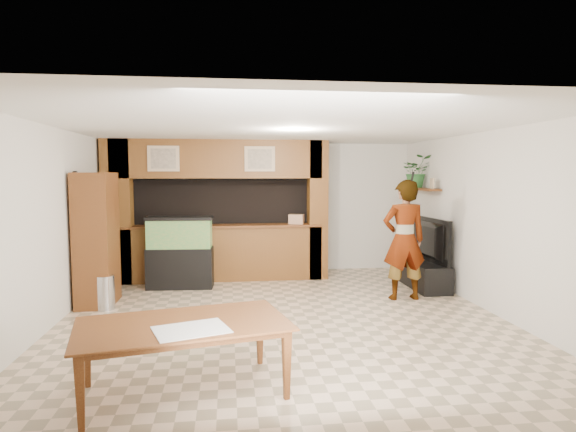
{
  "coord_description": "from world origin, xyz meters",
  "views": [
    {
      "loc": [
        -0.72,
        -6.47,
        1.98
      ],
      "look_at": [
        0.16,
        0.6,
        1.36
      ],
      "focal_mm": 30.0,
      "sensor_mm": 36.0,
      "label": 1
    }
  ],
  "objects": [
    {
      "name": "floor",
      "position": [
        0.0,
        0.0,
        0.0
      ],
      "size": [
        6.5,
        6.5,
        0.0
      ],
      "primitive_type": "plane",
      "color": "#CAAB8C",
      "rests_on": "ground"
    },
    {
      "name": "ceiling",
      "position": [
        0.0,
        0.0,
        2.6
      ],
      "size": [
        6.5,
        6.5,
        0.0
      ],
      "primitive_type": "plane",
      "color": "white",
      "rests_on": "wall_back"
    },
    {
      "name": "wall_back",
      "position": [
        0.0,
        3.25,
        1.3
      ],
      "size": [
        6.0,
        0.0,
        6.0
      ],
      "primitive_type": "plane",
      "rotation": [
        1.57,
        0.0,
        0.0
      ],
      "color": "silver",
      "rests_on": "floor"
    },
    {
      "name": "wall_left",
      "position": [
        -3.0,
        0.0,
        1.3
      ],
      "size": [
        0.0,
        6.5,
        6.5
      ],
      "primitive_type": "plane",
      "rotation": [
        1.57,
        0.0,
        1.57
      ],
      "color": "silver",
      "rests_on": "floor"
    },
    {
      "name": "wall_right",
      "position": [
        3.0,
        0.0,
        1.3
      ],
      "size": [
        0.0,
        6.5,
        6.5
      ],
      "primitive_type": "plane",
      "rotation": [
        1.57,
        0.0,
        -1.57
      ],
      "color": "silver",
      "rests_on": "floor"
    },
    {
      "name": "partition",
      "position": [
        -0.95,
        2.64,
        1.31
      ],
      "size": [
        4.2,
        0.99,
        2.6
      ],
      "color": "brown",
      "rests_on": "floor"
    },
    {
      "name": "wall_clock",
      "position": [
        -2.97,
        1.0,
        1.9
      ],
      "size": [
        0.05,
        0.25,
        0.25
      ],
      "color": "black",
      "rests_on": "wall_left"
    },
    {
      "name": "wall_shelf",
      "position": [
        2.85,
        1.95,
        1.7
      ],
      "size": [
        0.25,
        0.9,
        0.04
      ],
      "primitive_type": "cube",
      "color": "brown",
      "rests_on": "wall_right"
    },
    {
      "name": "pantry_cabinet",
      "position": [
        -2.7,
        1.01,
        1.0
      ],
      "size": [
        0.5,
        0.82,
        2.0
      ],
      "primitive_type": "cube",
      "color": "brown",
      "rests_on": "floor"
    },
    {
      "name": "trash_can",
      "position": [
        -2.53,
        0.72,
        0.25
      ],
      "size": [
        0.27,
        0.27,
        0.5
      ],
      "primitive_type": "cylinder",
      "color": "#B2B2B7",
      "rests_on": "floor"
    },
    {
      "name": "aquarium",
      "position": [
        -1.56,
        1.95,
        0.61
      ],
      "size": [
        1.12,
        0.42,
        1.25
      ],
      "rotation": [
        0.0,
        0.0,
        -0.06
      ],
      "color": "black",
      "rests_on": "floor"
    },
    {
      "name": "tv_stand",
      "position": [
        2.65,
        1.48,
        0.23
      ],
      "size": [
        0.5,
        1.36,
        0.45
      ],
      "primitive_type": "cube",
      "color": "black",
      "rests_on": "floor"
    },
    {
      "name": "television",
      "position": [
        2.65,
        1.48,
        0.84
      ],
      "size": [
        0.24,
        1.34,
        0.77
      ],
      "primitive_type": "imported",
      "rotation": [
        0.0,
        0.0,
        1.62
      ],
      "color": "black",
      "rests_on": "tv_stand"
    },
    {
      "name": "photo_frame",
      "position": [
        2.85,
        1.64,
        1.81
      ],
      "size": [
        0.03,
        0.14,
        0.18
      ],
      "primitive_type": "cube",
      "rotation": [
        0.0,
        0.0,
        -0.01
      ],
      "color": "tan",
      "rests_on": "wall_shelf"
    },
    {
      "name": "potted_plant",
      "position": [
        2.82,
        2.27,
        2.03
      ],
      "size": [
        0.63,
        0.57,
        0.62
      ],
      "primitive_type": "imported",
      "rotation": [
        0.0,
        0.0,
        -0.17
      ],
      "color": "#265F2A",
      "rests_on": "wall_shelf"
    },
    {
      "name": "person",
      "position": [
        2.02,
        0.73,
        0.95
      ],
      "size": [
        0.7,
        0.47,
        1.89
      ],
      "primitive_type": "imported",
      "rotation": [
        0.0,
        0.0,
        3.16
      ],
      "color": "#A4855A",
      "rests_on": "floor"
    },
    {
      "name": "microphone",
      "position": [
        2.07,
        0.57,
        1.93
      ],
      "size": [
        0.04,
        0.1,
        0.16
      ],
      "primitive_type": "cylinder",
      "rotation": [
        0.44,
        0.0,
        0.0
      ],
      "color": "black",
      "rests_on": "person"
    },
    {
      "name": "dining_table",
      "position": [
        -1.13,
        -2.22,
        0.33
      ],
      "size": [
        2.03,
        1.41,
        0.65
      ],
      "primitive_type": "imported",
      "rotation": [
        0.0,
        0.0,
        0.22
      ],
      "color": "brown",
      "rests_on": "floor"
    },
    {
      "name": "newspaper_a",
      "position": [
        -1.05,
        -2.41,
        0.66
      ],
      "size": [
        0.72,
        0.61,
        0.01
      ],
      "primitive_type": "cube",
      "rotation": [
        0.0,
        0.0,
        0.32
      ],
      "color": "silver",
      "rests_on": "dining_table"
    },
    {
      "name": "counter_box",
      "position": [
        0.55,
        2.45,
        1.13
      ],
      "size": [
        0.32,
        0.26,
        0.18
      ],
      "primitive_type": "cube",
      "rotation": [
        0.0,
        0.0,
        -0.33
      ],
      "color": "tan",
      "rests_on": "partition"
    }
  ]
}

